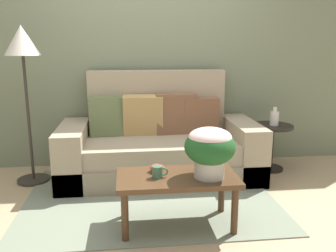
{
  "coord_description": "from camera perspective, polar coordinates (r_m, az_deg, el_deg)",
  "views": [
    {
      "loc": [
        -0.2,
        -3.07,
        1.42
      ],
      "look_at": [
        0.17,
        0.07,
        0.69
      ],
      "focal_mm": 38.54,
      "sensor_mm": 36.0,
      "label": 1
    }
  ],
  "objects": [
    {
      "name": "wall_back",
      "position": [
        4.25,
        -4.1,
        11.77
      ],
      "size": [
        6.4,
        0.12,
        2.66
      ],
      "primitive_type": "cube",
      "color": "slate",
      "rests_on": "ground"
    },
    {
      "name": "side_table",
      "position": [
        4.24,
        16.04,
        -1.96
      ],
      "size": [
        0.46,
        0.46,
        0.52
      ],
      "color": "black",
      "rests_on": "ground"
    },
    {
      "name": "potted_plant",
      "position": [
        2.72,
        6.64,
        -3.32
      ],
      "size": [
        0.38,
        0.38,
        0.39
      ],
      "color": "#B7B2A8",
      "rests_on": "coffee_table"
    },
    {
      "name": "couch",
      "position": [
        3.93,
        -1.4,
        -3.05
      ],
      "size": [
        2.09,
        0.94,
        1.12
      ],
      "color": "gray",
      "rests_on": "ground"
    },
    {
      "name": "floor_lamp",
      "position": [
        3.84,
        -21.96,
        10.24
      ],
      "size": [
        0.34,
        0.34,
        1.59
      ],
      "color": "#2D2823",
      "rests_on": "ground"
    },
    {
      "name": "snack_bowl",
      "position": [
        2.87,
        -1.77,
        -6.61
      ],
      "size": [
        0.12,
        0.12,
        0.06
      ],
      "color": "#B2382D",
      "rests_on": "coffee_table"
    },
    {
      "name": "table_vase",
      "position": [
        4.17,
        16.48,
        1.23
      ],
      "size": [
        0.09,
        0.09,
        0.21
      ],
      "color": "silver",
      "rests_on": "side_table"
    },
    {
      "name": "coffee_mug",
      "position": [
        2.75,
        -1.63,
        -7.27
      ],
      "size": [
        0.12,
        0.08,
        0.09
      ],
      "color": "#3D664C",
      "rests_on": "coffee_table"
    },
    {
      "name": "coffee_table",
      "position": [
        2.83,
        1.47,
        -8.99
      ],
      "size": [
        0.93,
        0.49,
        0.42
      ],
      "color": "#442D1B",
      "rests_on": "ground"
    },
    {
      "name": "ground_plane",
      "position": [
        3.39,
        -2.79,
        -11.8
      ],
      "size": [
        14.0,
        14.0,
        0.0
      ],
      "primitive_type": "plane",
      "color": "tan"
    },
    {
      "name": "area_rug",
      "position": [
        3.45,
        -2.87,
        -11.23
      ],
      "size": [
        2.28,
        1.69,
        0.01
      ],
      "primitive_type": "cube",
      "color": "gray",
      "rests_on": "ground"
    }
  ]
}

